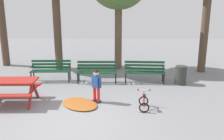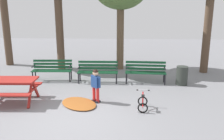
% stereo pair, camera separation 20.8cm
% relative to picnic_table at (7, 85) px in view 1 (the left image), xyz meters
% --- Properties ---
extents(ground, '(36.00, 36.00, 0.00)m').
position_rel_picnic_table_xyz_m(ground, '(2.19, -1.06, -0.59)').
color(ground, gray).
extents(picnic_table, '(1.86, 1.42, 0.79)m').
position_rel_picnic_table_xyz_m(picnic_table, '(0.00, 0.00, 0.00)').
color(picnic_table, maroon).
rests_on(picnic_table, ground).
extents(park_bench_far_left, '(1.62, 0.54, 0.85)m').
position_rel_picnic_table_xyz_m(park_bench_far_left, '(0.68, 2.47, -0.08)').
color(park_bench_far_left, '#144728').
rests_on(park_bench_far_left, ground).
extents(park_bench_left, '(1.61, 0.49, 0.85)m').
position_rel_picnic_table_xyz_m(park_bench_left, '(2.58, 2.33, -0.08)').
color(park_bench_left, '#144728').
rests_on(park_bench_left, ground).
extents(park_bench_right, '(1.62, 0.52, 0.85)m').
position_rel_picnic_table_xyz_m(park_bench_right, '(4.49, 2.37, -0.08)').
color(park_bench_right, '#144728').
rests_on(park_bench_right, ground).
extents(child_standing, '(0.33, 0.29, 1.07)m').
position_rel_picnic_table_xyz_m(child_standing, '(2.76, 0.18, 0.04)').
color(child_standing, red).
rests_on(child_standing, ground).
extents(kids_bicycle, '(0.39, 0.58, 0.54)m').
position_rel_picnic_table_xyz_m(kids_bicycle, '(4.21, -0.33, -0.39)').
color(kids_bicycle, black).
rests_on(kids_bicycle, ground).
extents(leaf_pile, '(1.56, 1.55, 0.07)m').
position_rel_picnic_table_xyz_m(leaf_pile, '(2.25, -0.07, -0.56)').
color(leaf_pile, '#9E5623').
rests_on(leaf_pile, ground).
extents(trash_bin, '(0.44, 0.44, 0.73)m').
position_rel_picnic_table_xyz_m(trash_bin, '(5.89, 2.17, -0.23)').
color(trash_bin, '#2D332D').
rests_on(trash_bin, ground).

